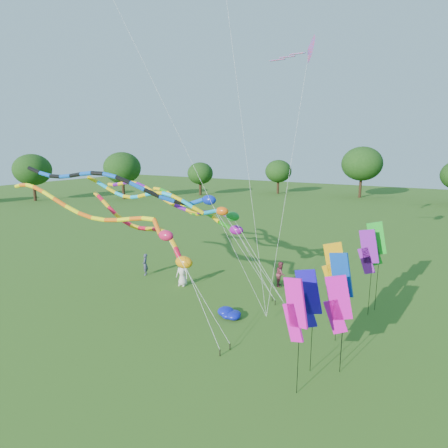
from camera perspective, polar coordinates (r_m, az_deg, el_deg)
The scene contains 20 objects.
ground at distance 18.39m, azimuth -6.44°, elevation -17.61°, with size 160.00×160.00×0.00m, color #2C5616.
tree_ring at distance 13.00m, azimuth 6.64°, elevation -4.74°, with size 116.54×117.27×9.49m.
tube_kite_red at distance 21.89m, azimuth -11.70°, elevation -1.11°, with size 13.49×5.57×6.39m.
tube_kite_orange at distance 20.72m, azimuth -18.34°, elevation 1.62°, with size 14.77×1.24×7.48m.
tube_kite_purple at distance 24.32m, azimuth -7.07°, elevation 3.46°, with size 14.46×1.30×7.25m.
tube_kite_blue at distance 22.78m, azimuth -13.65°, elevation 5.49°, with size 15.23×4.34×8.26m.
tube_kite_cyan at distance 22.11m, azimuth -8.49°, elevation 3.60°, with size 12.29×2.56×7.61m.
tube_kite_green at distance 26.17m, azimuth -3.10°, elevation 1.52°, with size 12.01×4.12×6.29m.
delta_kite_high_c at distance 22.71m, azimuth 12.86°, elevation 24.56°, with size 3.17×5.20×14.97m.
banner_pole_blue_b at distance 16.13m, azimuth 17.27°, elevation -8.38°, with size 1.14×0.40×4.85m.
banner_pole_blue_a at distance 15.41m, azimuth 12.60°, elevation -11.07°, with size 1.16×0.14×4.35m.
banner_pole_green at distance 21.88m, azimuth 22.08°, elevation -2.85°, with size 1.13×0.44×5.08m.
banner_pole_magenta_b at distance 15.66m, azimuth 16.94°, elevation -11.70°, with size 1.14×0.38×4.15m.
banner_pole_orange at distance 17.84m, azimuth 16.44°, elevation -6.52°, with size 1.12×0.45×4.82m.
banner_pole_violet at distance 21.29m, azimuth 21.11°, elevation -3.99°, with size 1.16×0.19×4.78m.
banner_pole_magenta_a at distance 14.03m, azimuth 10.73°, elevation -12.78°, with size 1.12×0.48×4.48m.
blue_nylon_heap at distance 20.70m, azimuth 1.67°, elevation -13.28°, with size 1.45×1.63×0.56m.
person_a at distance 24.88m, azimuth -6.39°, elevation -7.46°, with size 0.83×0.54×1.69m, color silver.
person_b at distance 27.32m, azimuth -11.92°, elevation -6.05°, with size 0.56×0.37×1.54m, color #404159.
person_c at distance 24.97m, azimuth 8.64°, elevation -7.51°, with size 0.80×0.62×1.64m, color brown.
Camera 1 is at (9.72, -12.77, 8.98)m, focal length 30.00 mm.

